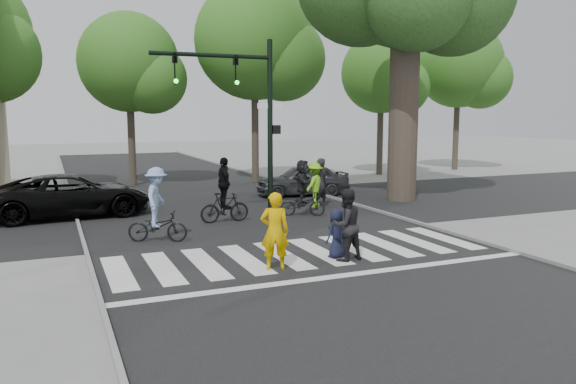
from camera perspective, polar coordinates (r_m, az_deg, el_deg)
name	(u,v)px	position (r m, az deg, el deg)	size (l,w,h in m)	color
ground	(318,263)	(13.54, 3.06, -7.20)	(120.00, 120.00, 0.00)	gray
road_stem	(249,225)	(18.05, -3.96, -3.35)	(10.00, 70.00, 0.01)	black
road_cross	(222,210)	(20.86, -6.67, -1.84)	(70.00, 10.00, 0.01)	black
curb_left	(82,237)	(17.10, -20.20, -4.31)	(0.10, 70.00, 0.10)	gray
curb_right	(384,213)	(20.23, 9.68, -2.08)	(0.10, 70.00, 0.10)	gray
crosswalk	(306,256)	(14.12, 1.87, -6.53)	(10.00, 3.85, 0.01)	silver
traffic_signal	(246,103)	(18.95, -4.26, 9.04)	(4.45, 0.29, 6.00)	black
bg_tree_2	(135,67)	(28.71, -15.33, 12.17)	(5.04, 4.80, 8.40)	brown
bg_tree_3	(262,45)	(29.02, -2.69, 14.69)	(6.30, 6.00, 10.20)	brown
bg_tree_4	(386,77)	(33.24, 9.97, 11.46)	(4.83, 4.60, 8.15)	brown
bg_tree_5	(464,68)	(37.34, 17.48, 11.94)	(5.67, 5.40, 9.30)	brown
pedestrian_woman	(275,231)	(12.75, -1.35, -4.00)	(0.66, 0.43, 1.80)	#EAB100
pedestrian_child	(337,233)	(13.90, 4.98, -4.21)	(0.60, 0.39, 1.23)	#171B34
pedestrian_adult	(346,225)	(13.62, 5.89, -3.34)	(0.86, 0.67, 1.76)	black
cyclist_left	(157,210)	(15.93, -13.17, -1.76)	(1.74, 1.23, 2.09)	black
cyclist_mid	(224,196)	(18.42, -6.48, -0.39)	(1.65, 1.00, 2.14)	black
cyclist_right	(303,191)	(19.48, 1.49, 0.10)	(1.62, 1.49, 1.96)	black
car_suv	(71,195)	(20.75, -21.15, -0.32)	(2.47, 5.36, 1.49)	black
car_grey	(302,180)	(24.41, 1.46, 1.25)	(1.62, 4.03, 1.37)	#36363A
bystander_hivis	(315,185)	(21.32, 2.72, 0.75)	(1.12, 0.64, 1.73)	#7CCF1D
bystander_dark	(320,183)	(21.41, 3.27, 0.96)	(0.68, 0.45, 1.87)	black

